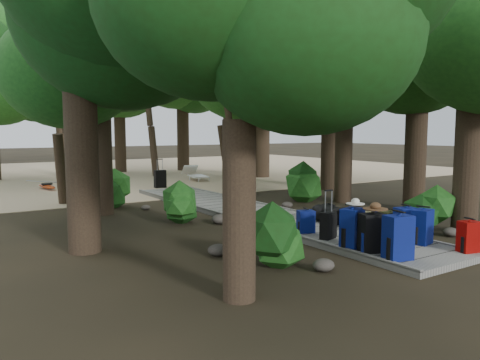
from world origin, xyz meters
TOP-DOWN VIEW (x-y plane):
  - ground at (0.00, 0.00)m, footprint 120.00×120.00m
  - sand_beach at (0.00, 16.00)m, footprint 40.00×22.00m
  - boardwalk at (0.00, 1.00)m, footprint 2.00×12.00m
  - backpack_left_a at (-0.70, -4.33)m, footprint 0.51×0.40m
  - backpack_left_b at (-0.69, -3.74)m, footprint 0.50×0.42m
  - backpack_left_c at (-0.73, -3.31)m, footprint 0.52×0.44m
  - backpack_left_d at (-0.60, -1.85)m, footprint 0.41×0.35m
  - backpack_right_a at (0.79, -4.70)m, footprint 0.40×0.33m
  - backpack_right_b at (0.62, -3.85)m, footprint 0.48×0.39m
  - backpack_right_c at (0.79, -3.33)m, footprint 0.46×0.37m
  - backpack_right_d at (0.79, -2.94)m, footprint 0.36×0.26m
  - duffel_right_khaki at (0.66, -2.12)m, footprint 0.60×0.72m
  - duffel_right_black at (0.61, -1.37)m, footprint 0.61×0.77m
  - suitcase_on_boardwalk at (-0.61, -2.54)m, footprint 0.40×0.29m
  - lone_suitcase_on_sand at (0.31, 8.10)m, footprint 0.46×0.27m
  - hat_brown at (-0.61, -3.75)m, footprint 0.44×0.44m
  - hat_white at (-0.66, -3.31)m, footprint 0.34×0.34m
  - kayak at (-3.64, 10.02)m, footprint 1.12×3.15m
  - sun_lounger at (2.88, 9.70)m, footprint 1.13×2.19m
  - tree_right_a at (2.74, -3.42)m, footprint 4.82×4.82m
  - tree_right_b at (4.44, -0.81)m, footprint 4.94×4.94m
  - tree_right_c at (3.80, 1.41)m, footprint 4.55×4.55m
  - tree_right_d at (5.80, 4.08)m, footprint 5.89×5.89m
  - tree_right_e at (3.72, 7.28)m, footprint 5.37×5.37m
  - tree_right_f at (6.38, 9.52)m, footprint 6.17×6.17m
  - tree_left_a at (-3.82, -4.18)m, footprint 3.87×3.87m
  - tree_left_b at (-4.91, -0.44)m, footprint 4.84×4.84m
  - tree_left_c at (-3.38, 3.40)m, footprint 4.20×4.20m
  - tree_back_a at (-1.82, 15.32)m, footprint 5.04×5.04m
  - tree_back_b at (1.45, 16.22)m, footprint 5.00×5.00m
  - tree_back_c at (4.90, 15.34)m, footprint 5.52×5.52m
  - palm_right_a at (2.80, 6.53)m, footprint 4.17×4.17m
  - palm_right_b at (4.94, 10.75)m, footprint 4.03×4.03m
  - palm_right_c at (2.38, 13.06)m, footprint 4.80×4.80m
  - palm_left_a at (-4.14, 5.87)m, footprint 4.20×4.20m
  - rock_left_a at (-1.95, -3.85)m, footprint 0.38×0.34m
  - rock_left_b at (-2.92, -2.06)m, footprint 0.39×0.35m
  - rock_left_c at (-1.37, 0.48)m, footprint 0.45×0.41m
  - rock_left_d at (-2.14, 3.45)m, footprint 0.26×0.24m
  - rock_right_a at (2.16, -3.48)m, footprint 0.36×0.32m
  - rock_right_b at (2.75, -1.54)m, footprint 0.43×0.39m
  - rock_right_c at (1.52, 1.43)m, footprint 0.35×0.31m
  - shrub_left_a at (-2.50, -3.36)m, footprint 1.04×1.04m
  - shrub_left_b at (-2.27, 0.95)m, footprint 0.98×0.98m
  - shrub_left_c at (-2.88, 4.44)m, footprint 1.17×1.17m
  - shrub_right_a at (2.18, -2.91)m, footprint 1.05×1.05m
  - shrub_right_b at (2.71, 2.32)m, footprint 1.48×1.48m
  - shrub_right_c at (2.00, 5.04)m, footprint 0.92×0.92m

SIDE VIEW (x-z plane):
  - ground at x=0.00m, z-range 0.00..0.00m
  - sand_beach at x=0.00m, z-range 0.00..0.02m
  - boardwalk at x=0.00m, z-range 0.00..0.12m
  - rock_left_d at x=-2.14m, z-range 0.00..0.15m
  - rock_right_c at x=1.52m, z-range 0.00..0.19m
  - rock_right_a at x=2.16m, z-range 0.00..0.20m
  - rock_left_a at x=-1.95m, z-range 0.00..0.21m
  - rock_left_b at x=-2.92m, z-range 0.00..0.21m
  - rock_right_b at x=2.75m, z-range 0.00..0.24m
  - rock_left_c at x=-1.37m, z-range 0.00..0.25m
  - kayak at x=-3.64m, z-range 0.02..0.33m
  - duffel_right_khaki at x=0.66m, z-range 0.12..0.53m
  - duffel_right_black at x=0.61m, z-range 0.12..0.54m
  - sun_lounger at x=2.88m, z-range 0.02..0.69m
  - lone_suitcase_on_sand at x=0.31m, z-range 0.02..0.73m
  - backpack_left_d at x=-0.60m, z-range 0.12..0.65m
  - backpack_right_d at x=0.79m, z-range 0.12..0.66m
  - suitcase_on_boardwalk at x=-0.61m, z-range 0.12..0.67m
  - shrub_right_c at x=2.00m, z-range 0.00..0.83m
  - backpack_right_a at x=0.79m, z-range 0.12..0.75m
  - shrub_left_b at x=-2.27m, z-range 0.00..0.88m
  - backpack_right_c at x=0.79m, z-range 0.12..0.81m
  - shrub_left_a at x=-2.50m, z-range 0.00..0.93m
  - shrub_right_a at x=2.18m, z-range 0.00..0.95m
  - backpack_right_b at x=0.62m, z-range 0.12..0.87m
  - backpack_left_b at x=-0.69m, z-range 0.12..0.90m
  - shrub_left_c at x=-2.88m, z-range 0.00..1.05m
  - backpack_left_c at x=-0.73m, z-range 0.12..0.94m
  - backpack_left_a at x=-0.70m, z-range 0.12..0.97m
  - shrub_right_b at x=2.71m, z-range 0.00..1.34m
  - hat_brown at x=-0.61m, z-range 0.90..1.03m
  - hat_white at x=-0.66m, z-range 0.94..1.05m
  - tree_left_a at x=-3.82m, z-range 0.00..6.45m
  - palm_left_a at x=-4.14m, z-range 0.00..6.68m
  - palm_right_a at x=2.80m, z-range 0.00..7.10m
  - tree_left_c at x=-3.38m, z-range 0.00..7.31m
  - palm_right_c at x=2.38m, z-range 0.00..7.63m
  - palm_right_b at x=4.94m, z-range 0.00..7.79m
  - tree_right_c at x=3.80m, z-range 0.00..7.87m
  - tree_right_a at x=2.74m, z-range 0.00..8.04m
  - tree_left_b at x=-4.91m, z-range 0.00..8.71m
  - tree_back_a at x=-1.82m, z-range 0.00..8.72m
  - tree_right_b at x=4.44m, z-range 0.00..8.81m
  - tree_back_b at x=1.45m, z-range 0.00..8.92m
  - tree_right_e at x=3.72m, z-range 0.00..9.67m
  - tree_back_c at x=4.90m, z-range 0.00..9.94m
  - tree_right_d at x=5.80m, z-range 0.00..10.80m
  - tree_right_f at x=6.38m, z-range 0.00..11.03m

